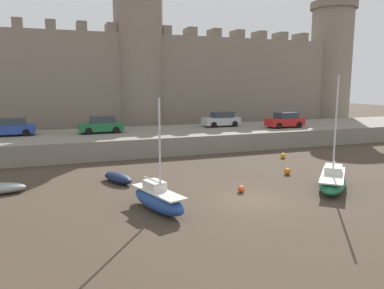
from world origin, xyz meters
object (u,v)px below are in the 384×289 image
sailboat_near_channel_left (332,180)px  car_quay_west (221,119)px  mooring_buoy_mid_mud (241,189)px  car_quay_centre_west (285,120)px  mooring_buoy_near_channel (287,171)px  mooring_buoy_near_shore (283,156)px  car_quay_east (11,127)px  car_quay_centre_east (101,125)px  sailboat_foreground_centre (158,199)px  rowboat_foreground_left (118,178)px

sailboat_near_channel_left → car_quay_west: size_ratio=1.66×
mooring_buoy_mid_mud → car_quay_centre_west: (13.13, 15.11, 2.24)m
mooring_buoy_near_channel → mooring_buoy_mid_mud: bearing=-151.6°
mooring_buoy_mid_mud → mooring_buoy_near_shore: bearing=44.0°
mooring_buoy_near_shore → car_quay_east: 24.44m
mooring_buoy_near_shore → car_quay_centre_east: size_ratio=0.11×
sailboat_foreground_centre → car_quay_east: sailboat_foreground_centre is taller
car_quay_centre_west → car_quay_centre_east: size_ratio=1.00×
sailboat_foreground_centre → car_quay_centre_east: sailboat_foreground_centre is taller
sailboat_near_channel_left → mooring_buoy_mid_mud: sailboat_near_channel_left is taller
sailboat_near_channel_left → sailboat_foreground_centre: bearing=-179.3°
sailboat_near_channel_left → rowboat_foreground_left: 13.46m
car_quay_east → sailboat_near_channel_left: bearing=-45.0°
car_quay_centre_east → mooring_buoy_near_shore: bearing=-33.8°
mooring_buoy_mid_mud → car_quay_west: bearing=68.9°
mooring_buoy_near_shore → car_quay_centre_west: size_ratio=0.11×
sailboat_foreground_centre → mooring_buoy_near_channel: 11.38m
rowboat_foreground_left → car_quay_west: (13.56, 13.59, 2.11)m
mooring_buoy_mid_mud → car_quay_west: 19.74m
mooring_buoy_near_channel → car_quay_centre_west: car_quay_centre_west is taller
car_quay_centre_west → mooring_buoy_near_shore: bearing=-124.5°
mooring_buoy_mid_mud → car_quay_centre_east: car_quay_centre_east is taller
sailboat_near_channel_left → car_quay_west: 19.74m
car_quay_east → car_quay_centre_east: bearing=-6.0°
mooring_buoy_mid_mud → car_quay_centre_west: 20.14m
mooring_buoy_mid_mud → car_quay_east: car_quay_east is taller
sailboat_foreground_centre → mooring_buoy_mid_mud: (5.46, 1.43, -0.41)m
mooring_buoy_near_channel → car_quay_west: (1.95, 15.53, 2.22)m
mooring_buoy_near_shore → rowboat_foreground_left: bearing=-167.8°
rowboat_foreground_left → mooring_buoy_near_channel: 11.77m
sailboat_near_channel_left → car_quay_east: sailboat_near_channel_left is taller
car_quay_centre_west → car_quay_east: (-27.02, 3.05, 0.00)m
sailboat_near_channel_left → car_quay_centre_east: 21.99m
mooring_buoy_near_channel → car_quay_west: car_quay_west is taller
rowboat_foreground_left → car_quay_west: 19.32m
rowboat_foreground_left → mooring_buoy_mid_mud: bearing=-35.9°
mooring_buoy_near_shore → car_quay_east: (-22.06, 10.29, 2.22)m
sailboat_foreground_centre → car_quay_centre_west: bearing=41.7°
rowboat_foreground_left → sailboat_foreground_centre: bearing=-80.3°
car_quay_centre_west → car_quay_west: same height
rowboat_foreground_left → car_quay_centre_east: size_ratio=0.73×
rowboat_foreground_left → car_quay_centre_west: 22.32m
car_quay_east → rowboat_foreground_left: bearing=-61.2°
rowboat_foreground_left → car_quay_centre_west: (19.63, 10.40, 2.11)m
sailboat_near_channel_left → car_quay_east: (-19.44, 19.45, 1.88)m
sailboat_near_channel_left → car_quay_centre_east: sailboat_near_channel_left is taller
mooring_buoy_near_shore → car_quay_centre_west: 9.05m
sailboat_foreground_centre → car_quay_centre_west: size_ratio=1.38×
car_quay_west → car_quay_east: (-20.96, -0.14, 0.00)m
sailboat_near_channel_left → mooring_buoy_near_shore: (2.61, 9.17, -0.34)m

